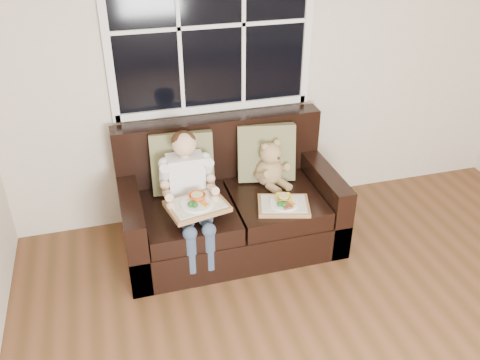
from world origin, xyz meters
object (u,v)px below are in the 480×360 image
object	(u,v)px
loveseat	(229,207)
tray_left	(197,205)
tray_right	(284,204)
teddy_bear	(270,167)
child	(189,185)

from	to	relation	value
loveseat	tray_left	world-z (taller)	loveseat
loveseat	tray_right	bearing A→B (deg)	-42.48
teddy_bear	tray_left	distance (m)	0.74
tray_left	tray_right	distance (m)	0.67
child	loveseat	bearing A→B (deg)	19.69
teddy_bear	child	bearing A→B (deg)	173.22
child	tray_right	world-z (taller)	child
tray_right	child	bearing A→B (deg)	179.75
child	teddy_bear	size ratio (longest dim) A/B	2.23
child	tray_left	xyz separation A→B (m)	(0.03, -0.17, -0.07)
loveseat	child	world-z (taller)	child
tray_left	tray_right	size ratio (longest dim) A/B	1.06
tray_left	tray_right	bearing A→B (deg)	-14.40
teddy_bear	tray_right	world-z (taller)	teddy_bear
child	teddy_bear	world-z (taller)	child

